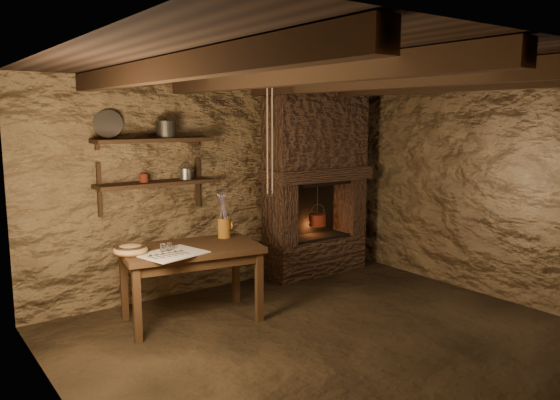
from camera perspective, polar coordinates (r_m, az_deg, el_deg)
floor at (r=5.08m, az=5.52°, el=-14.39°), size 4.50×4.50×0.00m
back_wall at (r=6.36m, az=-6.33°, el=1.53°), size 4.50×0.04×2.40m
left_wall at (r=3.68m, az=-21.56°, el=-4.34°), size 0.04×4.00×2.40m
right_wall at (r=6.45m, az=20.86°, el=1.10°), size 0.04×4.00×2.40m
ceiling at (r=4.69m, az=5.96°, el=13.67°), size 4.50×4.00×0.04m
beam_far_left at (r=3.86m, az=-11.39°, el=13.28°), size 0.14×3.95×0.16m
beam_mid_left at (r=4.37m, az=0.92°, el=12.89°), size 0.14×3.95×0.16m
beam_mid_right at (r=5.03m, az=10.29°, el=12.21°), size 0.14×3.95×0.16m
beam_far_right at (r=5.79m, az=17.30°, el=11.49°), size 0.14×3.95×0.16m
shelf_lower at (r=5.83m, az=-12.84°, el=1.70°), size 1.25×0.30×0.04m
shelf_upper at (r=5.79m, az=-12.99°, el=6.12°), size 1.25×0.30×0.04m
hearth at (r=6.87m, az=3.73°, el=2.33°), size 1.43×0.51×2.30m
work_table at (r=5.45m, az=-9.26°, el=-8.33°), size 1.42×0.96×0.75m
linen_cloth at (r=5.10m, az=-11.19°, el=-5.53°), size 0.64×0.56×0.01m
pewter_cutlery_row at (r=5.08m, az=-11.11°, el=-5.46°), size 0.49×0.28×0.01m
drinking_glasses at (r=5.19m, az=-11.52°, el=-4.83°), size 0.18×0.05×0.07m
stoneware_jug at (r=5.66m, az=-5.86°, el=-1.94°), size 0.16×0.16×0.47m
wooden_bowl at (r=5.17m, az=-15.35°, el=-5.09°), size 0.40×0.40×0.11m
iron_stockpot at (r=5.84m, az=-11.83°, el=7.15°), size 0.26×0.26×0.16m
tin_pan at (r=5.73m, az=-17.52°, el=7.56°), size 0.32×0.23×0.29m
small_kettle at (r=5.96m, az=-9.83°, el=2.71°), size 0.17×0.13×0.18m
rusty_tin at (r=5.77m, az=-14.05°, el=2.23°), size 0.11×0.11×0.09m
red_pot at (r=6.91m, az=3.92°, el=-2.00°), size 0.26×0.26×0.54m
hanging_ropes at (r=5.53m, az=-1.07°, el=6.74°), size 0.08×0.08×1.20m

